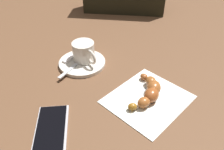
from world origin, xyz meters
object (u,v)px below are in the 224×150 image
espresso_cup (84,52)px  teaspoon (80,61)px  saucer (82,63)px  sugar_packet (71,57)px  napkin (148,99)px  croissant (150,91)px  cell_phone (51,132)px

espresso_cup → teaspoon: size_ratio=0.68×
saucer → sugar_packet: bearing=-155.0°
saucer → napkin: size_ratio=0.73×
saucer → croissant: 0.23m
saucer → espresso_cup: (-0.00, 0.01, 0.03)m
teaspoon → croissant: size_ratio=1.09×
saucer → croissant: size_ratio=1.08×
saucer → sugar_packet: (-0.03, -0.02, 0.01)m
saucer → espresso_cup: 0.04m
napkin → cell_phone: bearing=-103.1°
napkin → cell_phone: size_ratio=1.14×
espresso_cup → sugar_packet: bearing=-140.1°
espresso_cup → croissant: bearing=11.5°
teaspoon → croissant: (0.23, 0.06, 0.01)m
teaspoon → napkin: (0.23, 0.05, -0.01)m
napkin → croissant: croissant is taller
saucer → teaspoon: 0.01m
croissant → napkin: bearing=-64.4°
saucer → sugar_packet: sugar_packet is taller
espresso_cup → saucer: bearing=-76.7°
saucer → espresso_cup: size_ratio=1.45×
croissant → cell_phone: 0.25m
saucer → cell_phone: size_ratio=0.83×
teaspoon → cell_phone: bearing=-46.4°
espresso_cup → croissant: size_ratio=0.74×
espresso_cup → croissant: espresso_cup is taller
teaspoon → cell_phone: size_ratio=0.85×
espresso_cup → croissant: 0.23m
espresso_cup → sugar_packet: (-0.03, -0.03, -0.03)m
sugar_packet → croissant: bearing=88.1°
napkin → croissant: 0.02m
espresso_cup → cell_phone: bearing=-48.5°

